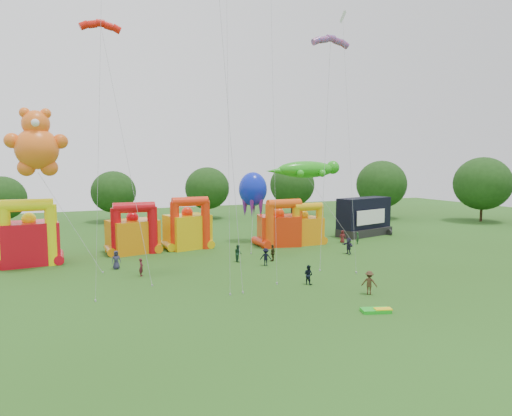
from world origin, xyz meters
name	(u,v)px	position (x,y,z in m)	size (l,w,h in m)	color
ground	(347,320)	(0.00, 0.00, 0.00)	(160.00, 160.00, 0.00)	#264B15
tree_ring	(328,228)	(-1.20, 0.63, 6.26)	(125.77, 127.89, 12.07)	#352314
bouncy_castle_0	(30,239)	(-20.33, 27.27, 2.61)	(5.78, 4.81, 6.89)	red
bouncy_castle_1	(133,233)	(-9.59, 29.24, 2.29)	(6.07, 5.31, 6.03)	orange
bouncy_castle_2	(188,228)	(-2.98, 29.39, 2.44)	(5.65, 4.93, 6.42)	#E4B20C
bouncy_castle_3	(280,228)	(8.19, 26.54, 2.28)	(5.86, 5.14, 6.00)	red
bouncy_castle_4	(304,228)	(11.46, 26.15, 2.09)	(4.40, 3.55, 5.44)	orange
stage_trailer	(364,217)	(22.93, 28.85, 2.65)	(9.21, 5.23, 5.49)	black
teddy_bear_kite	(60,199)	(-17.27, 22.98, 6.99)	(8.25, 6.29, 15.85)	orange
gecko_kite	(322,196)	(16.64, 30.27, 5.79)	(11.90, 9.22, 10.85)	#24A517
octopus_kite	(252,215)	(5.09, 28.13, 3.82)	(5.45, 9.51, 9.34)	#0D20C3
parafoil_kites	(230,146)	(-2.22, 16.53, 12.11)	(26.99, 13.96, 28.30)	red
diamond_kites	(241,109)	(-2.48, 13.00, 15.17)	(26.15, 9.15, 33.87)	red
folded_kite_bundle	(377,310)	(2.89, 0.57, 0.14)	(2.21, 1.56, 0.31)	green
spectator_0	(116,260)	(-12.43, 21.45, 0.92)	(0.90, 0.59, 1.85)	#292844
spectator_1	(141,267)	(-10.63, 17.63, 0.84)	(0.61, 0.40, 1.68)	#4F1620
spectator_2	(238,253)	(-0.15, 19.72, 0.92)	(0.90, 0.70, 1.84)	#173923
spectator_3	(266,257)	(1.80, 16.90, 0.90)	(1.16, 0.67, 1.80)	black
spectator_4	(273,253)	(3.36, 18.54, 0.90)	(1.06, 0.44, 1.80)	#363115
spectator_5	(348,246)	(13.00, 18.44, 0.97)	(1.79, 0.57, 1.93)	#25233B
spectator_6	(343,237)	(16.56, 24.86, 0.82)	(0.81, 0.52, 1.65)	#58191B
spectator_7	(358,238)	(17.84, 23.30, 0.78)	(0.57, 0.37, 1.55)	#183D1C
spectator_8	(308,275)	(2.19, 8.97, 0.85)	(0.82, 0.64, 1.69)	black
spectator_9	(369,283)	(5.14, 4.37, 0.96)	(1.24, 0.71, 1.91)	#402B19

